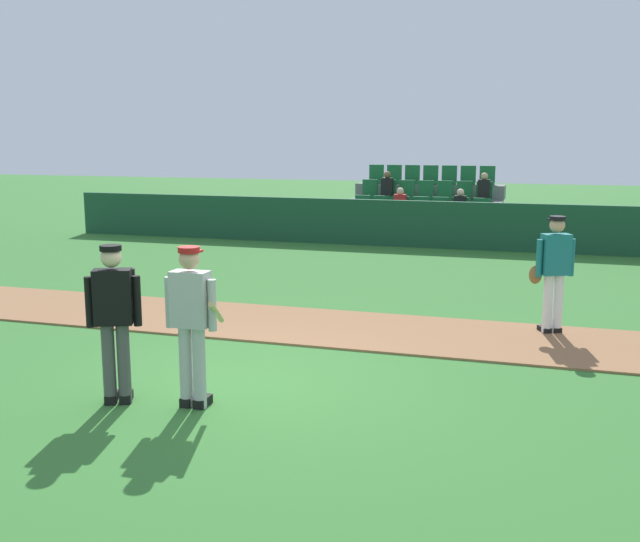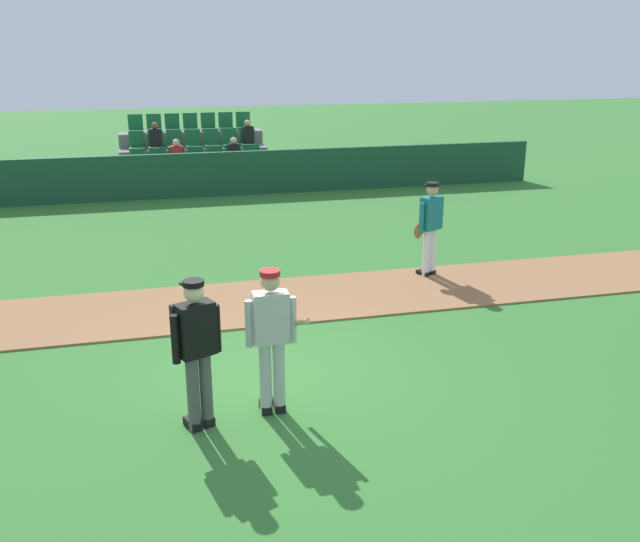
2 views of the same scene
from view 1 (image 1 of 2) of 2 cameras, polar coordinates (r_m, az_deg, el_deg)
The scene contains 7 objects.
ground_plane at distance 8.91m, azimuth -6.10°, elevation -8.68°, with size 80.00×80.00×0.00m, color #33702D.
infield_dirt_path at distance 11.44m, azimuth -0.55°, elevation -4.25°, with size 28.00×2.17×0.03m, color #936642.
dugout_fence at distance 19.73m, azimuth 7.18°, elevation 3.62°, with size 20.00×0.16×1.23m, color #19472D.
stadium_bleachers at distance 21.56m, azimuth 8.06°, elevation 4.16°, with size 4.45×2.95×2.05m.
batter_grey_jersey at distance 8.00m, azimuth -9.83°, elevation -3.76°, with size 0.69×0.78×1.76m.
umpire_home_plate at distance 8.31m, azimuth -15.56°, elevation -3.25°, with size 0.55×0.42×1.76m.
runner_teal_jersey at distance 11.36m, azimuth 17.54°, elevation 0.04°, with size 0.65×0.42×1.76m.
Camera 1 is at (3.35, -7.73, 2.90)m, focal length 41.57 mm.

